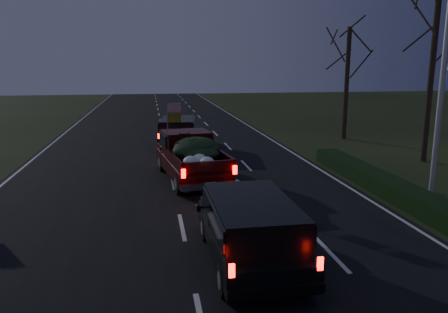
{
  "coord_description": "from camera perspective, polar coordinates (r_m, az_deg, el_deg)",
  "views": [
    {
      "loc": [
        -0.81,
        -12.23,
        4.73
      ],
      "look_at": [
        1.9,
        3.75,
        1.3
      ],
      "focal_mm": 35.0,
      "sensor_mm": 36.0,
      "label": 1
    }
  ],
  "objects": [
    {
      "name": "light_pole",
      "position": [
        17.58,
        27.05,
        13.14
      ],
      "size": [
        0.5,
        0.9,
        9.16
      ],
      "color": "silver",
      "rests_on": "ground"
    },
    {
      "name": "ground",
      "position": [
        13.14,
        -5.51,
        -9.21
      ],
      "size": [
        120.0,
        120.0,
        0.0
      ],
      "primitive_type": "plane",
      "color": "black",
      "rests_on": "ground"
    },
    {
      "name": "pickup_truck",
      "position": [
        18.17,
        -4.31,
        0.32
      ],
      "size": [
        2.8,
        5.71,
        2.87
      ],
      "rotation": [
        0.0,
        0.0,
        0.14
      ],
      "color": "#3C0809",
      "rests_on": "ground"
    },
    {
      "name": "rear_suv",
      "position": [
        10.5,
        3.5,
        -8.84
      ],
      "size": [
        2.15,
        4.64,
        1.33
      ],
      "rotation": [
        0.0,
        0.0,
        0.0
      ],
      "color": "black",
      "rests_on": "ground"
    },
    {
      "name": "bare_tree_far",
      "position": [
        28.97,
        15.92,
        12.5
      ],
      "size": [
        3.6,
        3.6,
        7.0
      ],
      "color": "black",
      "rests_on": "ground"
    },
    {
      "name": "road_asphalt",
      "position": [
        13.13,
        -5.51,
        -9.17
      ],
      "size": [
        14.0,
        120.0,
        0.02
      ],
      "primitive_type": "cube",
      "color": "black",
      "rests_on": "ground"
    },
    {
      "name": "bare_tree_mid",
      "position": [
        23.44,
        25.93,
        14.76
      ],
      "size": [
        3.6,
        3.6,
        8.5
      ],
      "color": "black",
      "rests_on": "ground"
    },
    {
      "name": "lead_suv",
      "position": [
        25.61,
        -6.05,
        3.56
      ],
      "size": [
        2.51,
        4.9,
        1.35
      ],
      "rotation": [
        0.0,
        0.0,
        -0.12
      ],
      "color": "black",
      "rests_on": "ground"
    },
    {
      "name": "hedge_row",
      "position": [
        18.04,
        19.26,
        -2.94
      ],
      "size": [
        1.0,
        10.0,
        0.6
      ],
      "primitive_type": "cube",
      "color": "black",
      "rests_on": "ground"
    }
  ]
}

